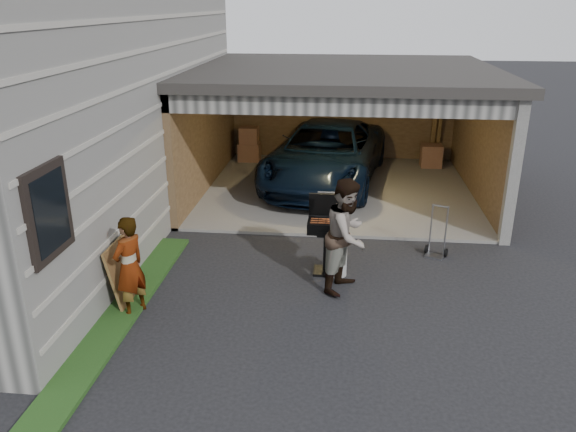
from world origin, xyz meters
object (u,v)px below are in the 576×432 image
(man, at_px, (347,235))
(propane_tank, at_px, (338,262))
(plywood_panel, at_px, (124,272))
(woman, at_px, (129,266))
(hand_truck, at_px, (436,246))
(bbq_grill, at_px, (326,228))
(minivan, at_px, (326,157))

(man, height_order, propane_tank, man)
(plywood_panel, bearing_deg, woman, -54.92)
(man, xyz_separation_m, hand_truck, (1.59, 1.37, -0.72))
(bbq_grill, height_order, hand_truck, bbq_grill)
(woman, bearing_deg, propane_tank, 141.61)
(man, bearing_deg, plywood_panel, 126.67)
(man, distance_m, propane_tank, 0.82)
(man, distance_m, hand_truck, 2.22)
(propane_tank, distance_m, plywood_panel, 3.39)
(minivan, xyz_separation_m, propane_tank, (0.40, -4.88, -0.50))
(bbq_grill, relative_size, hand_truck, 1.38)
(woman, bearing_deg, bbq_grill, 144.90)
(plywood_panel, height_order, hand_truck, plywood_panel)
(woman, xyz_separation_m, man, (3.06, 1.09, 0.15))
(bbq_grill, distance_m, hand_truck, 2.19)
(woman, relative_size, hand_truck, 1.57)
(plywood_panel, bearing_deg, propane_tank, 20.74)
(woman, distance_m, propane_tank, 3.34)
(bbq_grill, relative_size, plywood_panel, 1.36)
(minivan, bearing_deg, plywood_panel, -105.48)
(plywood_panel, bearing_deg, minivan, 65.58)
(woman, relative_size, man, 0.83)
(minivan, bearing_deg, bbq_grill, -78.76)
(minivan, bearing_deg, man, -75.27)
(man, xyz_separation_m, bbq_grill, (-0.35, 0.54, -0.12))
(propane_tank, relative_size, plywood_panel, 0.47)
(minivan, height_order, hand_truck, minivan)
(woman, distance_m, bbq_grill, 3.16)
(minivan, xyz_separation_m, woman, (-2.52, -6.42, 0.02))
(bbq_grill, bearing_deg, man, -57.23)
(woman, relative_size, propane_tank, 3.28)
(bbq_grill, height_order, plywood_panel, bbq_grill)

